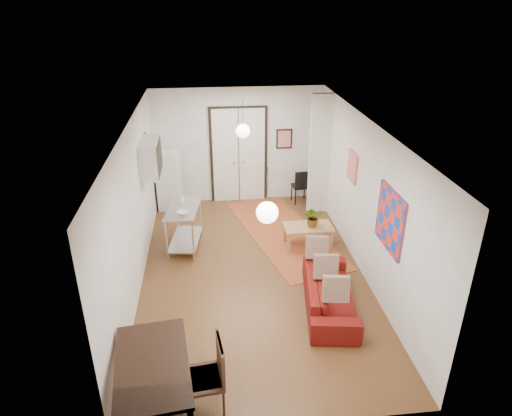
{
  "coord_description": "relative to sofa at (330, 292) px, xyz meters",
  "views": [
    {
      "loc": [
        -0.74,
        -7.44,
        4.92
      ],
      "look_at": [
        0.09,
        0.26,
        1.25
      ],
      "focal_mm": 32.0,
      "sensor_mm": 36.0,
      "label": 1
    }
  ],
  "objects": [
    {
      "name": "black_side_chair",
      "position": [
        0.35,
        4.45,
        0.22
      ],
      "size": [
        0.45,
        0.45,
        0.89
      ],
      "rotation": [
        0.0,
        0.0,
        3.25
      ],
      "color": "black",
      "rests_on": "floor"
    },
    {
      "name": "pendant_back",
      "position": [
        -1.2,
        3.22,
        1.96
      ],
      "size": [
        0.3,
        0.3,
        0.8
      ],
      "color": "white",
      "rests_on": "ceiling"
    },
    {
      "name": "poster_back",
      "position": [
        -0.05,
        4.69,
        1.3
      ],
      "size": [
        0.4,
        0.03,
        0.5
      ],
      "primitive_type": "cube",
      "color": "red",
      "rests_on": "wall_back"
    },
    {
      "name": "ceiling",
      "position": [
        -1.2,
        1.22,
        2.6
      ],
      "size": [
        4.2,
        7.0,
        0.02
      ],
      "primitive_type": "cube",
      "color": "white",
      "rests_on": "wall_back"
    },
    {
      "name": "painting_popart",
      "position": [
        0.88,
        -0.03,
        1.35
      ],
      "size": [
        0.05,
        1.0,
        1.0
      ],
      "primitive_type": "cube",
      "color": "red",
      "rests_on": "wall_right"
    },
    {
      "name": "wall_front",
      "position": [
        -1.2,
        -2.28,
        1.15
      ],
      "size": [
        4.2,
        0.02,
        2.9
      ],
      "primitive_type": "cube",
      "color": "white",
      "rests_on": "floor"
    },
    {
      "name": "potted_plant",
      "position": [
        0.18,
        2.13,
        0.38
      ],
      "size": [
        0.35,
        0.4,
        0.44
      ],
      "primitive_type": "imported",
      "rotation": [
        0.0,
        0.0,
        0.02
      ],
      "color": "#325A28",
      "rests_on": "coffee_table"
    },
    {
      "name": "wall_back",
      "position": [
        -1.2,
        4.72,
        1.15
      ],
      "size": [
        4.2,
        0.02,
        2.9
      ],
      "primitive_type": "cube",
      "color": "white",
      "rests_on": "floor"
    },
    {
      "name": "painting_abstract",
      "position": [
        0.88,
        2.02,
        1.5
      ],
      "size": [
        0.05,
        0.5,
        0.6
      ],
      "primitive_type": "cube",
      "color": "beige",
      "rests_on": "wall_right"
    },
    {
      "name": "soap_bottle",
      "position": [
        -2.56,
        2.58,
        0.73
      ],
      "size": [
        0.12,
        0.12,
        0.19
      ],
      "primitive_type": "imported",
      "rotation": [
        0.0,
        0.0,
        -0.41
      ],
      "color": "#5097AE",
      "rests_on": "kitchen_counter"
    },
    {
      "name": "wall_cabinet",
      "position": [
        -3.12,
        2.72,
        1.6
      ],
      "size": [
        0.35,
        1.0,
        0.7
      ],
      "primitive_type": "cube",
      "color": "silver",
      "rests_on": "wall_left"
    },
    {
      "name": "dining_chair_near",
      "position": [
        -2.14,
        -1.77,
        0.32
      ],
      "size": [
        0.56,
        0.75,
        1.06
      ],
      "rotation": [
        0.0,
        0.0,
        -1.45
      ],
      "color": "#351F11",
      "rests_on": "floor"
    },
    {
      "name": "print_left",
      "position": [
        -3.27,
        3.22,
        1.65
      ],
      "size": [
        0.03,
        0.44,
        0.54
      ],
      "primitive_type": "cube",
      "color": "olive",
      "rests_on": "wall_left"
    },
    {
      "name": "dining_table",
      "position": [
        -2.74,
        -1.93,
        0.46
      ],
      "size": [
        1.06,
        1.64,
        0.86
      ],
      "rotation": [
        0.0,
        0.0,
        0.12
      ],
      "color": "black",
      "rests_on": "floor"
    },
    {
      "name": "coffee_table",
      "position": [
        0.08,
        2.13,
        0.1
      ],
      "size": [
        1.03,
        0.58,
        0.45
      ],
      "rotation": [
        0.0,
        0.0,
        0.02
      ],
      "color": "#AF7B52",
      "rests_on": "floor"
    },
    {
      "name": "pendant_front",
      "position": [
        -1.2,
        -0.78,
        1.96
      ],
      "size": [
        0.3,
        0.3,
        0.8
      ],
      "color": "white",
      "rests_on": "ceiling"
    },
    {
      "name": "floor",
      "position": [
        -1.2,
        1.22,
        -0.3
      ],
      "size": [
        7.0,
        7.0,
        0.0
      ],
      "primitive_type": "plane",
      "color": "brown",
      "rests_on": "ground"
    },
    {
      "name": "bowl",
      "position": [
        -2.51,
        2.03,
        0.66
      ],
      "size": [
        0.29,
        0.29,
        0.05
      ],
      "primitive_type": "imported",
      "rotation": [
        0.0,
        0.0,
        -0.41
      ],
      "color": "beige",
      "rests_on": "kitchen_counter"
    },
    {
      "name": "fridge",
      "position": [
        -2.95,
        4.35,
        0.45
      ],
      "size": [
        0.59,
        0.59,
        1.49
      ],
      "primitive_type": "cube",
      "rotation": [
        0.0,
        0.0,
        -0.14
      ],
      "color": "silver",
      "rests_on": "floor"
    },
    {
      "name": "kilim_rug",
      "position": [
        -0.35,
        2.72,
        -0.29
      ],
      "size": [
        2.42,
        4.14,
        0.01
      ],
      "primitive_type": "cube",
      "rotation": [
        0.0,
        0.0,
        0.26
      ],
      "color": "#A64D29",
      "rests_on": "floor"
    },
    {
      "name": "double_doors",
      "position": [
        -1.2,
        4.67,
        0.9
      ],
      "size": [
        1.44,
        0.06,
        2.5
      ],
      "primitive_type": "cube",
      "color": "white",
      "rests_on": "wall_back"
    },
    {
      "name": "sofa",
      "position": [
        0.0,
        0.0,
        0.0
      ],
      "size": [
        2.12,
        1.07,
        0.59
      ],
      "primitive_type": "imported",
      "rotation": [
        0.0,
        0.0,
        1.43
      ],
      "color": "maroon",
      "rests_on": "floor"
    },
    {
      "name": "wall_left",
      "position": [
        -3.3,
        1.22,
        1.15
      ],
      "size": [
        0.02,
        7.0,
        2.9
      ],
      "primitive_type": "cube",
      "color": "white",
      "rests_on": "floor"
    },
    {
      "name": "kitchen_counter",
      "position": [
        -2.51,
        2.33,
        0.31
      ],
      "size": [
        0.77,
        1.29,
        0.93
      ],
      "rotation": [
        0.0,
        0.0,
        -0.14
      ],
      "color": "silver",
      "rests_on": "floor"
    },
    {
      "name": "stub_partition",
      "position": [
        0.65,
        3.77,
        1.15
      ],
      "size": [
        0.5,
        0.1,
        2.9
      ],
      "primitive_type": "cube",
      "color": "white",
      "rests_on": "floor"
    },
    {
      "name": "wall_right",
      "position": [
        0.9,
        1.22,
        1.15
      ],
      "size": [
        0.02,
        7.0,
        2.9
      ],
      "primitive_type": "cube",
      "color": "white",
      "rests_on": "floor"
    },
    {
      "name": "dining_chair_far",
      "position": [
        -2.14,
        -1.83,
        0.32
      ],
      "size": [
        0.56,
        0.75,
        1.06
      ],
      "rotation": [
        0.0,
        0.0,
        -1.45
      ],
      "color": "#351F11",
      "rests_on": "floor"
    }
  ]
}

